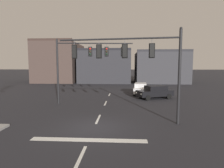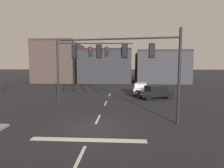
% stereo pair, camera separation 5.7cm
% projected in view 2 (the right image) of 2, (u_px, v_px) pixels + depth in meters
% --- Properties ---
extents(ground_plane, '(400.00, 400.00, 0.00)m').
position_uv_depth(ground_plane, '(94.00, 128.00, 12.04)').
color(ground_plane, '#232328').
extents(stop_bar_paint, '(6.40, 0.50, 0.01)m').
position_uv_depth(stop_bar_paint, '(88.00, 140.00, 10.05)').
color(stop_bar_paint, silver).
rests_on(stop_bar_paint, ground).
extents(lane_centreline, '(0.16, 26.40, 0.01)m').
position_uv_depth(lane_centreline, '(98.00, 119.00, 14.02)').
color(lane_centreline, silver).
rests_on(lane_centreline, ground).
extents(signal_mast_near_side, '(8.67, 1.19, 6.63)m').
position_uv_depth(signal_mast_near_side, '(134.00, 57.00, 12.93)').
color(signal_mast_near_side, black).
rests_on(signal_mast_near_side, ground).
extents(signal_mast_far_side, '(7.99, 0.92, 6.87)m').
position_uv_depth(signal_mast_far_side, '(84.00, 57.00, 19.32)').
color(signal_mast_far_side, black).
rests_on(signal_mast_far_side, ground).
extents(car_lot_nearside, '(4.75, 3.34, 1.61)m').
position_uv_depth(car_lot_nearside, '(155.00, 92.00, 22.71)').
color(car_lot_nearside, black).
rests_on(car_lot_nearside, ground).
extents(car_lot_middle, '(2.32, 4.60, 1.61)m').
position_uv_depth(car_lot_middle, '(141.00, 88.00, 26.04)').
color(car_lot_middle, silver).
rests_on(car_lot_middle, ground).
extents(building_row, '(36.42, 13.24, 10.17)m').
position_uv_depth(building_row, '(99.00, 65.00, 46.41)').
color(building_row, '#473833').
rests_on(building_row, ground).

